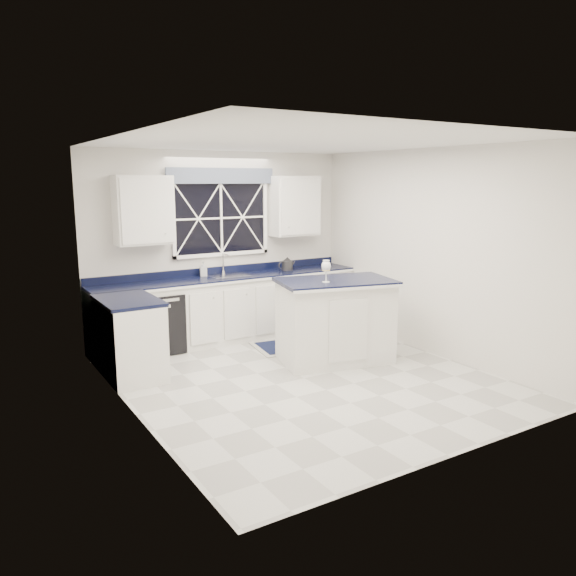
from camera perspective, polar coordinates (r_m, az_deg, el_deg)
ground at (r=6.67m, az=1.67°, el=-9.15°), size 4.50×4.50×0.00m
back_wall at (r=8.29m, az=-6.88°, el=4.33°), size 4.00×0.10×2.70m
base_cabinets at (r=7.90m, az=-7.49°, el=-2.65°), size 3.99×1.60×0.90m
countertop at (r=8.09m, az=-5.92°, el=1.10°), size 3.98×0.64×0.04m
dishwasher at (r=7.79m, az=-13.15°, el=-3.35°), size 0.60×0.58×0.82m
window at (r=8.21m, az=-6.82°, el=7.63°), size 1.65×0.09×1.26m
upper_cabinets at (r=8.10m, az=-6.46°, el=8.08°), size 3.10×0.34×0.90m
faucet at (r=8.23m, az=-6.53°, el=2.52°), size 0.05×0.20×0.30m
island at (r=7.17m, az=4.80°, el=-3.30°), size 1.58×1.16×1.06m
rug at (r=7.93m, az=1.00°, el=-5.79°), size 1.31×0.91×0.02m
kettle at (r=8.54m, az=-0.09°, el=2.44°), size 0.28×0.18×0.20m
wine_glass at (r=6.84m, az=3.90°, el=2.14°), size 0.12×0.12×0.27m
soap_bottle at (r=8.09m, az=-8.60°, el=1.93°), size 0.12×0.12×0.21m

